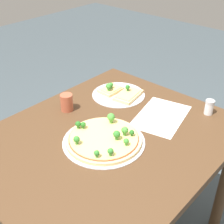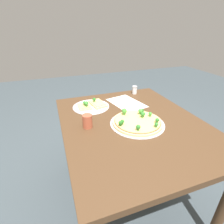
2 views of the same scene
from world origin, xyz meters
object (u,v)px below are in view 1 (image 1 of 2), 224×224
(dining_table, at_px, (107,153))
(pizza_tray_whole, at_px, (104,139))
(drinking_cup, at_px, (67,102))
(pizza_tray_slice, at_px, (120,93))
(condiment_shaker, at_px, (209,107))

(dining_table, relative_size, pizza_tray_whole, 3.15)
(pizza_tray_whole, distance_m, drinking_cup, 0.32)
(pizza_tray_slice, distance_m, condiment_shaker, 0.46)
(pizza_tray_whole, bearing_deg, dining_table, -154.97)
(pizza_tray_slice, xyz_separation_m, drinking_cup, (0.29, -0.09, 0.03))
(dining_table, height_order, condiment_shaker, condiment_shaker)
(drinking_cup, xyz_separation_m, condiment_shaker, (-0.43, 0.53, -0.01))
(dining_table, distance_m, drinking_cup, 0.32)
(condiment_shaker, bearing_deg, drinking_cup, -51.17)
(condiment_shaker, bearing_deg, dining_table, -27.74)
(drinking_cup, distance_m, condiment_shaker, 0.68)
(dining_table, distance_m, pizza_tray_slice, 0.39)
(dining_table, xyz_separation_m, pizza_tray_whole, (0.04, 0.02, 0.11))
(pizza_tray_slice, xyz_separation_m, condiment_shaker, (-0.14, 0.44, 0.03))
(pizza_tray_whole, distance_m, condiment_shaker, 0.54)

